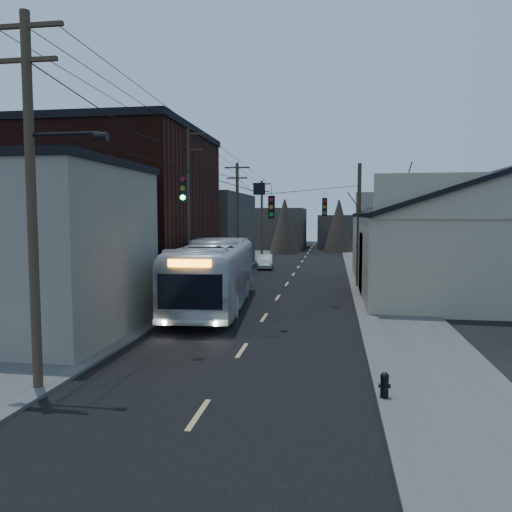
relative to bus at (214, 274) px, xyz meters
The scene contains 15 objects.
ground 16.50m from the bus, 79.46° to the right, with size 160.00×160.00×0.00m, color black.
road_surface 14.32m from the bus, 77.81° to the left, with size 9.00×110.00×0.02m, color black.
sidewalk_left 14.43m from the bus, 104.15° to the left, with size 4.00×110.00×0.12m, color #474744.
sidewalk_right 16.91m from the bus, 55.61° to the left, with size 4.00×110.00×0.12m, color #474744.
building_clapboard 9.46m from the bus, 130.13° to the right, with size 8.00×8.00×7.00m, color slate.
building_brick 8.61m from the bus, 150.99° to the left, with size 10.00×12.00×10.00m, color black.
building_left_far 20.98m from the bus, 108.10° to the left, with size 9.00×14.00×7.00m, color #36312B.
warehouse 18.32m from the bus, 29.04° to the left, with size 16.16×20.60×7.73m.
building_far_left 48.99m from the bus, 93.51° to the left, with size 10.00×12.00×6.00m, color #36312B.
building_far_right 54.81m from the bus, 79.49° to the left, with size 12.00×14.00×5.00m, color #36312B.
bare_tree 10.41m from the bus, 22.23° to the left, with size 0.40×0.40×7.20m, color black.
utility_lines 8.61m from the bus, 90.81° to the left, with size 11.24×45.28×10.50m.
bus is the anchor object (origin of this frame).
parked_car 20.15m from the bus, 90.00° to the left, with size 1.38×3.97×1.31m, color #B2B6BA.
fire_hydrant 14.74m from the bus, 58.35° to the right, with size 0.32×0.24×0.69m.
Camera 1 is at (3.29, -9.78, 5.01)m, focal length 35.00 mm.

